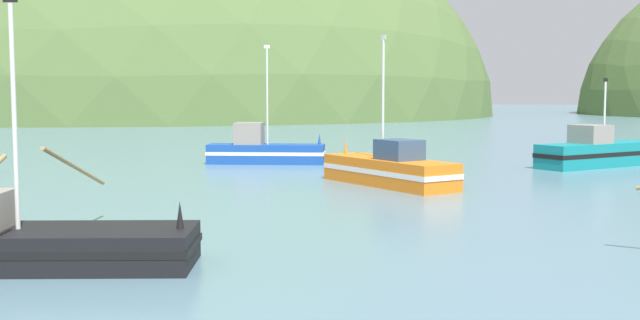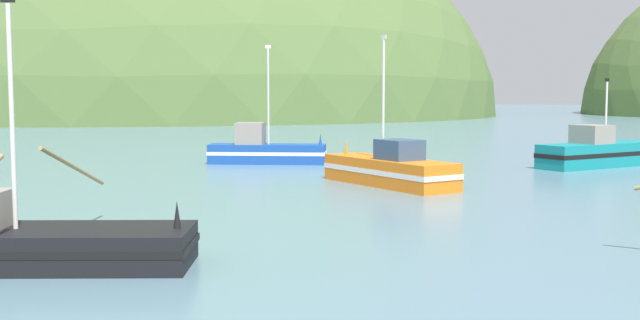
{
  "view_description": "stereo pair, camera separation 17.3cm",
  "coord_description": "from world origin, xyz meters",
  "px_view_note": "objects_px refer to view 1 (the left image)",
  "views": [
    {
      "loc": [
        12.22,
        -4.47,
        4.38
      ],
      "look_at": [
        2.17,
        27.73,
        1.4
      ],
      "focal_mm": 42.69,
      "sensor_mm": 36.0,
      "label": 1
    },
    {
      "loc": [
        12.38,
        -4.42,
        4.38
      ],
      "look_at": [
        2.17,
        27.73,
        1.4
      ],
      "focal_mm": 42.69,
      "sensor_mm": 36.0,
      "label": 2
    }
  ],
  "objects_px": {
    "fishing_boat_black": "(22,243)",
    "fishing_boat_teal": "(599,152)",
    "fishing_boat_orange": "(389,169)",
    "fishing_boat_blue": "(263,150)"
  },
  "relations": [
    {
      "from": "fishing_boat_black",
      "to": "fishing_boat_teal",
      "type": "bearing_deg",
      "value": 46.37
    },
    {
      "from": "fishing_boat_orange",
      "to": "fishing_boat_black",
      "type": "height_order",
      "value": "fishing_boat_orange"
    },
    {
      "from": "fishing_boat_blue",
      "to": "fishing_boat_teal",
      "type": "bearing_deg",
      "value": -1.43
    },
    {
      "from": "fishing_boat_orange",
      "to": "fishing_boat_blue",
      "type": "bearing_deg",
      "value": -1.2
    },
    {
      "from": "fishing_boat_blue",
      "to": "fishing_boat_teal",
      "type": "distance_m",
      "value": 20.26
    },
    {
      "from": "fishing_boat_blue",
      "to": "fishing_boat_orange",
      "type": "bearing_deg",
      "value": -54.7
    },
    {
      "from": "fishing_boat_blue",
      "to": "fishing_boat_black",
      "type": "height_order",
      "value": "fishing_boat_blue"
    },
    {
      "from": "fishing_boat_orange",
      "to": "fishing_boat_teal",
      "type": "xyz_separation_m",
      "value": [
        9.98,
        12.84,
        0.09
      ]
    },
    {
      "from": "fishing_boat_teal",
      "to": "fishing_boat_black",
      "type": "bearing_deg",
      "value": -164.37
    },
    {
      "from": "fishing_boat_orange",
      "to": "fishing_boat_blue",
      "type": "distance_m",
      "value": 13.11
    }
  ]
}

